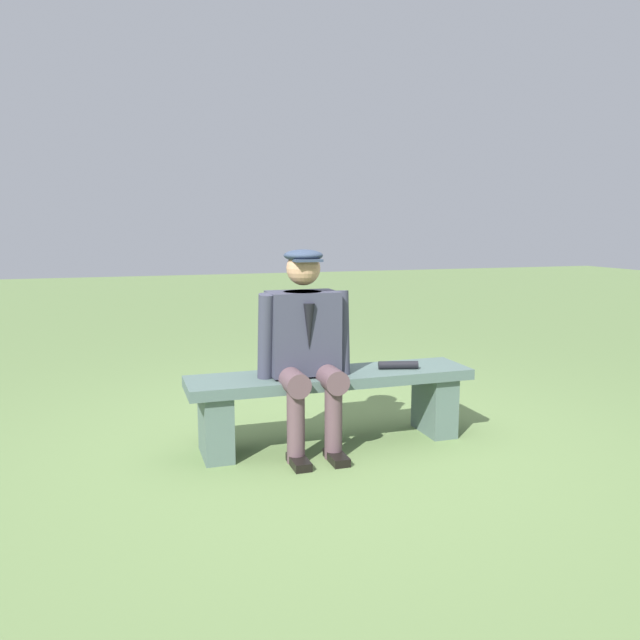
% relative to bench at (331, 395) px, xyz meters
% --- Properties ---
extents(ground_plane, '(30.00, 30.00, 0.00)m').
position_rel_bench_xyz_m(ground_plane, '(0.00, 0.00, -0.33)').
color(ground_plane, '#607B45').
extents(bench, '(1.87, 0.43, 0.48)m').
position_rel_bench_xyz_m(bench, '(0.00, 0.00, 0.00)').
color(bench, '#485E58').
rests_on(bench, ground).
extents(seated_man, '(0.60, 0.57, 1.28)m').
position_rel_bench_xyz_m(seated_man, '(0.19, 0.06, 0.38)').
color(seated_man, '#353748').
rests_on(seated_man, ground).
extents(rolled_magazine, '(0.27, 0.12, 0.05)m').
position_rel_bench_xyz_m(rolled_magazine, '(-0.46, 0.04, 0.18)').
color(rolled_magazine, black).
rests_on(rolled_magazine, bench).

